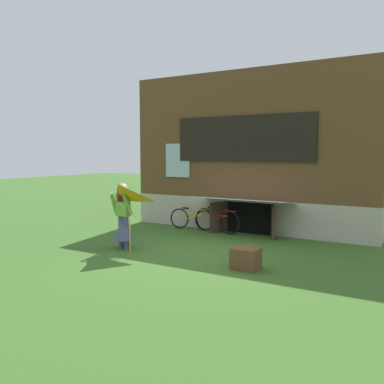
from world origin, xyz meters
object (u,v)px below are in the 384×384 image
at_px(bicycle_red, 217,220).
at_px(bicycle_yellow, 192,219).
at_px(kite, 118,201).
at_px(person, 123,221).
at_px(wooden_crate, 246,258).

bearing_deg(bicycle_red, bicycle_yellow, -169.43).
height_order(kite, bicycle_yellow, kite).
distance_m(kite, bicycle_yellow, 3.78).
height_order(person, bicycle_red, person).
height_order(bicycle_red, wooden_crate, bicycle_red).
relative_size(kite, bicycle_red, 0.94).
distance_m(bicycle_yellow, wooden_crate, 4.49).
relative_size(bicycle_red, wooden_crate, 2.98).
xyz_separation_m(bicycle_red, bicycle_yellow, (-0.88, -0.00, -0.03)).
bearing_deg(kite, person, 120.08).
height_order(person, kite, person).
distance_m(bicycle_red, bicycle_yellow, 0.88).
bearing_deg(kite, wooden_crate, 8.98).
height_order(person, bicycle_yellow, person).
distance_m(kite, wooden_crate, 3.25).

